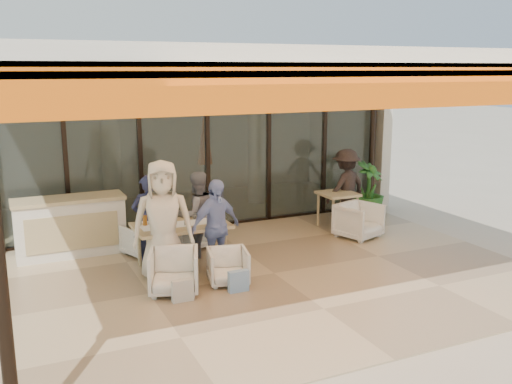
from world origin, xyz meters
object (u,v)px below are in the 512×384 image
chair_far_right (188,231)px  side_table (338,198)px  host_counter (70,226)px  chair_far_left (142,238)px  diner_grey (197,215)px  chair_near_left (174,269)px  diner_cream (163,222)px  diner_periwinkle (216,227)px  diner_navy (148,220)px  side_chair (359,219)px  standing_woman (346,187)px  chair_near_right (228,265)px  potted_palm (368,191)px  dining_table (181,228)px

chair_far_right → side_table: (3.15, 0.01, 0.31)m
host_counter → chair_far_left: bearing=-21.8°
diner_grey → chair_near_left: bearing=51.4°
diner_cream → host_counter: bearing=135.5°
diner_grey → diner_periwinkle: (0.00, -0.90, 0.01)m
chair_far_right → host_counter: bearing=-24.8°
diner_navy → diner_cream: bearing=86.7°
side_chair → standing_woman: standing_woman is taller
chair_far_left → side_table: bearing=158.7°
diner_navy → side_table: bearing=-176.1°
diner_cream → side_chair: size_ratio=2.51×
standing_woman → chair_far_left: bearing=-11.3°
chair_near_right → diner_navy: size_ratio=0.40×
host_counter → side_table: bearing=-5.0°
diner_periwinkle → side_table: (3.15, 1.41, -0.12)m
side_chair → diner_cream: bearing=170.2°
chair_far_left → diner_cream: 1.54m
host_counter → diner_navy: (1.13, -0.95, 0.22)m
chair_far_left → diner_periwinkle: diner_periwinkle is taller
diner_grey → side_chair: diner_grey is taller
host_counter → side_table: host_counter is taller
side_table → chair_far_right: bearing=-179.9°
diner_navy → side_table: size_ratio=2.02×
diner_grey → side_table: size_ratio=2.01×
host_counter → diner_navy: size_ratio=1.23×
potted_palm → diner_cream: bearing=-160.5°
host_counter → chair_far_right: size_ratio=2.83×
chair_near_left → dining_table: bearing=85.8°
side_table → side_chair: 0.80m
host_counter → chair_near_right: size_ratio=3.09×
diner_grey → diner_periwinkle: 0.90m
chair_far_right → diner_grey: (0.00, -0.50, 0.42)m
host_counter → standing_woman: bearing=-2.2°
host_counter → potted_palm: 6.13m
dining_table → chair_far_right: bearing=65.7°
chair_near_right → side_table: bearing=43.7°
side_chair → standing_woman: 1.13m
dining_table → chair_near_left: dining_table is taller
host_counter → side_chair: 5.26m
dining_table → chair_near_right: dining_table is taller
diner_cream → side_table: (3.99, 1.41, -0.30)m
side_table → chair_near_right: bearing=-148.8°
diner_navy → diner_grey: size_ratio=1.01×
host_counter → diner_periwinkle: bearing=-43.2°
dining_table → diner_periwinkle: diner_periwinkle is taller
standing_woman → potted_palm: bearing=175.5°
chair_near_left → host_counter: bearing=135.0°
host_counter → dining_table: host_counter is taller
chair_near_right → side_table: 3.70m
chair_far_left → chair_far_right: size_ratio=0.93×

